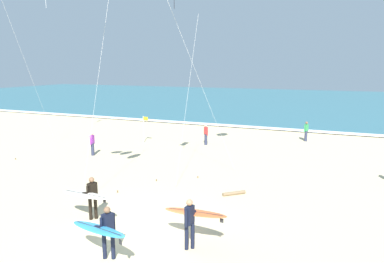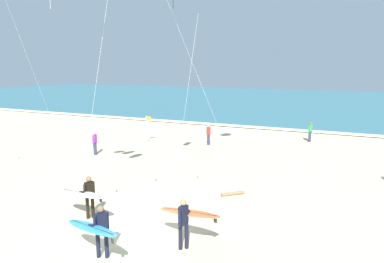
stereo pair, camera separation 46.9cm
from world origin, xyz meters
TOP-DOWN VIEW (x-y plane):
  - ground_plane at (0.00, 0.00)m, footprint 160.00×160.00m
  - ocean_water at (0.00, 52.64)m, footprint 160.00×60.00m
  - shoreline_foam at (0.00, 22.94)m, footprint 160.00×1.33m
  - surfer_lead at (2.16, -0.31)m, footprint 2.34×1.01m
  - surfer_trailing at (0.02, -2.17)m, footprint 2.52×1.20m
  - surfer_third at (-2.24, -0.05)m, footprint 2.36×1.04m
  - bystander_purple_top at (-8.68, 8.20)m, footprint 0.23×0.49m
  - bystander_red_top at (-2.83, 14.17)m, footprint 0.41×0.34m
  - bystander_green_top at (4.06, 18.49)m, footprint 0.31×0.45m
  - lifeguard_flag at (-7.57, 13.07)m, footprint 0.45×0.05m
  - driftwood_log at (2.11, 4.79)m, footprint 0.95×0.88m

SIDE VIEW (x-z plane):
  - ground_plane at x=0.00m, z-range 0.00..0.00m
  - ocean_water at x=0.00m, z-range 0.00..0.08m
  - driftwood_log at x=2.11m, z-range 0.00..0.16m
  - shoreline_foam at x=0.00m, z-range 0.08..0.09m
  - bystander_purple_top at x=-8.68m, z-range 0.02..1.61m
  - bystander_red_top at x=-2.83m, z-range 0.02..1.61m
  - bystander_green_top at x=4.06m, z-range 0.02..1.61m
  - surfer_trailing at x=0.02m, z-range 0.19..1.90m
  - surfer_lead at x=2.16m, z-range 0.20..1.90m
  - surfer_third at x=-2.24m, z-range 0.20..1.90m
  - lifeguard_flag at x=-7.57m, z-range 0.22..2.32m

